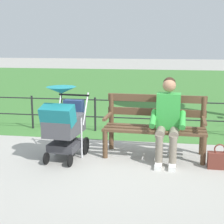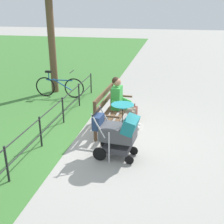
{
  "view_description": "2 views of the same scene",
  "coord_description": "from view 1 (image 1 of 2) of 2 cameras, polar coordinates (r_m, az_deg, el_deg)",
  "views": [
    {
      "loc": [
        -0.73,
        5.2,
        1.81
      ],
      "look_at": [
        0.07,
        0.21,
        0.75
      ],
      "focal_mm": 54.46,
      "sensor_mm": 36.0,
      "label": 1
    },
    {
      "loc": [
        5.77,
        1.23,
        2.94
      ],
      "look_at": [
        0.2,
        0.08,
        0.75
      ],
      "focal_mm": 45.32,
      "sensor_mm": 36.0,
      "label": 2
    }
  ],
  "objects": [
    {
      "name": "grass_lawn",
      "position": [
        14.14,
        6.07,
        4.44
      ],
      "size": [
        40.0,
        16.0,
        0.01
      ],
      "primitive_type": "cube",
      "color": "#3D7533",
      "rests_on": "ground"
    },
    {
      "name": "park_fence",
      "position": [
        6.78,
        2.71,
        -0.04
      ],
      "size": [
        6.76,
        0.04,
        0.7
      ],
      "color": "black",
      "rests_on": "ground"
    },
    {
      "name": "park_bench",
      "position": [
        5.47,
        7.24,
        -1.86
      ],
      "size": [
        1.62,
        0.67,
        0.96
      ],
      "color": "brown",
      "rests_on": "ground"
    },
    {
      "name": "ground_plane",
      "position": [
        5.56,
        1.04,
        -7.21
      ],
      "size": [
        60.0,
        60.0,
        0.0
      ],
      "primitive_type": "plane",
      "color": "#9E9B93"
    },
    {
      "name": "stroller",
      "position": [
        5.24,
        -8.03,
        -1.73
      ],
      "size": [
        0.58,
        0.93,
        1.15
      ],
      "color": "black",
      "rests_on": "ground"
    },
    {
      "name": "handbag",
      "position": [
        5.19,
        17.52,
        -7.69
      ],
      "size": [
        0.32,
        0.14,
        0.37
      ],
      "color": "brown",
      "rests_on": "ground"
    },
    {
      "name": "person_on_bench",
      "position": [
        5.22,
        9.37,
        -0.89
      ],
      "size": [
        0.55,
        0.74,
        1.28
      ],
      "color": "slate",
      "rests_on": "ground"
    }
  ]
}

